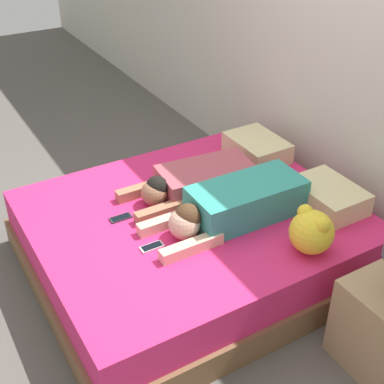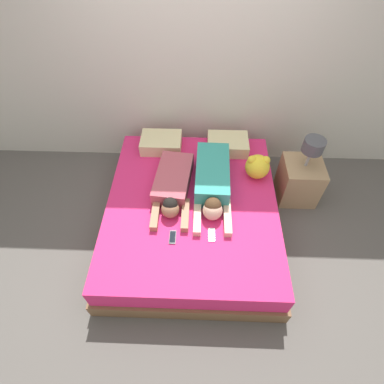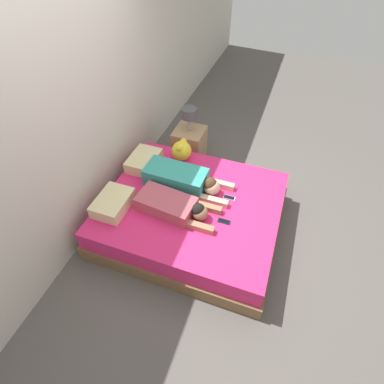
{
  "view_description": "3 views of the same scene",
  "coord_description": "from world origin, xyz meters",
  "px_view_note": "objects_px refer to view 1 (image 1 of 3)",
  "views": [
    {
      "loc": [
        2.4,
        -1.41,
        2.37
      ],
      "look_at": [
        0.0,
        0.0,
        0.58
      ],
      "focal_mm": 50.0,
      "sensor_mm": 36.0,
      "label": 1
    },
    {
      "loc": [
        0.06,
        -1.83,
        2.81
      ],
      "look_at": [
        0.0,
        0.0,
        0.58
      ],
      "focal_mm": 28.0,
      "sensor_mm": 36.0,
      "label": 2
    },
    {
      "loc": [
        -2.16,
        -0.78,
        2.94
      ],
      "look_at": [
        0.0,
        0.0,
        0.58
      ],
      "focal_mm": 28.0,
      "sensor_mm": 36.0,
      "label": 3
    }
  ],
  "objects_px": {
    "person_right": "(234,205)",
    "cell_phone_right": "(152,247)",
    "bed": "(192,239)",
    "pillow_head_left": "(257,148)",
    "cell_phone_left": "(121,218)",
    "plush_toy": "(312,231)",
    "person_left": "(193,181)",
    "pillow_head_right": "(328,196)"
  },
  "relations": [
    {
      "from": "bed",
      "to": "cell_phone_left",
      "type": "bearing_deg",
      "value": -111.09
    },
    {
      "from": "pillow_head_right",
      "to": "person_right",
      "type": "height_order",
      "value": "person_right"
    },
    {
      "from": "person_left",
      "to": "cell_phone_left",
      "type": "xyz_separation_m",
      "value": [
        0.04,
        -0.55,
        -0.08
      ]
    },
    {
      "from": "pillow_head_left",
      "to": "cell_phone_right",
      "type": "relative_size",
      "value": 3.26
    },
    {
      "from": "person_right",
      "to": "cell_phone_left",
      "type": "xyz_separation_m",
      "value": [
        -0.36,
        -0.6,
        -0.1
      ]
    },
    {
      "from": "pillow_head_left",
      "to": "plush_toy",
      "type": "relative_size",
      "value": 1.71
    },
    {
      "from": "pillow_head_right",
      "to": "cell_phone_left",
      "type": "height_order",
      "value": "pillow_head_right"
    },
    {
      "from": "person_right",
      "to": "cell_phone_right",
      "type": "height_order",
      "value": "person_right"
    },
    {
      "from": "cell_phone_left",
      "to": "plush_toy",
      "type": "bearing_deg",
      "value": 44.03
    },
    {
      "from": "cell_phone_right",
      "to": "cell_phone_left",
      "type": "bearing_deg",
      "value": -173.98
    },
    {
      "from": "pillow_head_right",
      "to": "cell_phone_left",
      "type": "relative_size",
      "value": 3.26
    },
    {
      "from": "pillow_head_left",
      "to": "cell_phone_right",
      "type": "distance_m",
      "value": 1.3
    },
    {
      "from": "pillow_head_right",
      "to": "person_right",
      "type": "relative_size",
      "value": 0.44
    },
    {
      "from": "person_right",
      "to": "plush_toy",
      "type": "relative_size",
      "value": 3.87
    },
    {
      "from": "pillow_head_right",
      "to": "cell_phone_left",
      "type": "distance_m",
      "value": 1.33
    },
    {
      "from": "pillow_head_left",
      "to": "pillow_head_right",
      "type": "relative_size",
      "value": 1.0
    },
    {
      "from": "pillow_head_right",
      "to": "person_right",
      "type": "xyz_separation_m",
      "value": [
        -0.18,
        -0.61,
        0.03
      ]
    },
    {
      "from": "cell_phone_right",
      "to": "person_left",
      "type": "bearing_deg",
      "value": 127.56
    },
    {
      "from": "plush_toy",
      "to": "cell_phone_right",
      "type": "bearing_deg",
      "value": -121.88
    },
    {
      "from": "bed",
      "to": "person_right",
      "type": "distance_m",
      "value": 0.42
    },
    {
      "from": "cell_phone_left",
      "to": "pillow_head_left",
      "type": "bearing_deg",
      "value": 100.34
    },
    {
      "from": "cell_phone_right",
      "to": "plush_toy",
      "type": "distance_m",
      "value": 0.91
    },
    {
      "from": "pillow_head_right",
      "to": "cell_phone_left",
      "type": "xyz_separation_m",
      "value": [
        -0.54,
        -1.21,
        -0.07
      ]
    },
    {
      "from": "pillow_head_left",
      "to": "cell_phone_left",
      "type": "xyz_separation_m",
      "value": [
        0.22,
        -1.21,
        -0.07
      ]
    },
    {
      "from": "bed",
      "to": "plush_toy",
      "type": "height_order",
      "value": "plush_toy"
    },
    {
      "from": "person_left",
      "to": "pillow_head_right",
      "type": "bearing_deg",
      "value": 48.38
    },
    {
      "from": "pillow_head_right",
      "to": "person_right",
      "type": "bearing_deg",
      "value": -106.75
    },
    {
      "from": "pillow_head_right",
      "to": "person_right",
      "type": "distance_m",
      "value": 0.63
    },
    {
      "from": "person_left",
      "to": "person_right",
      "type": "height_order",
      "value": "person_right"
    },
    {
      "from": "bed",
      "to": "pillow_head_left",
      "type": "xyz_separation_m",
      "value": [
        -0.38,
        0.78,
        0.29
      ]
    },
    {
      "from": "pillow_head_left",
      "to": "cell_phone_right",
      "type": "xyz_separation_m",
      "value": [
        0.58,
        -1.17,
        -0.07
      ]
    },
    {
      "from": "person_right",
      "to": "cell_phone_right",
      "type": "distance_m",
      "value": 0.57
    },
    {
      "from": "person_left",
      "to": "cell_phone_left",
      "type": "relative_size",
      "value": 6.56
    },
    {
      "from": "pillow_head_left",
      "to": "pillow_head_right",
      "type": "height_order",
      "value": "same"
    },
    {
      "from": "person_right",
      "to": "pillow_head_right",
      "type": "bearing_deg",
      "value": 73.25
    },
    {
      "from": "person_left",
      "to": "person_right",
      "type": "distance_m",
      "value": 0.4
    },
    {
      "from": "cell_phone_right",
      "to": "plush_toy",
      "type": "height_order",
      "value": "plush_toy"
    },
    {
      "from": "cell_phone_left",
      "to": "cell_phone_right",
      "type": "relative_size",
      "value": 1.0
    },
    {
      "from": "bed",
      "to": "cell_phone_right",
      "type": "distance_m",
      "value": 0.48
    },
    {
      "from": "person_left",
      "to": "plush_toy",
      "type": "distance_m",
      "value": 0.91
    },
    {
      "from": "bed",
      "to": "person_left",
      "type": "relative_size",
      "value": 2.19
    },
    {
      "from": "cell_phone_right",
      "to": "plush_toy",
      "type": "bearing_deg",
      "value": 58.12
    }
  ]
}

